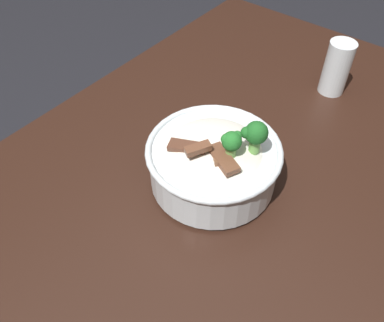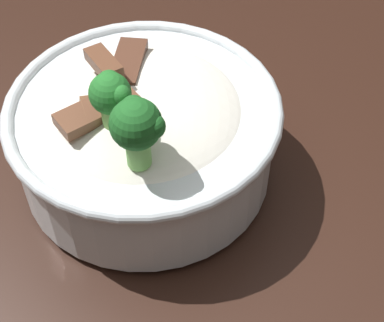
# 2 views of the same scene
# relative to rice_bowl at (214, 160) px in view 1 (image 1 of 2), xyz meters

# --- Properties ---
(dining_table) EXTENTS (1.39, 0.83, 0.77)m
(dining_table) POSITION_rel_rice_bowl_xyz_m (-0.01, 0.01, -0.16)
(dining_table) COLOR black
(dining_table) RESTS_ON ground
(rice_bowl) EXTENTS (0.25, 0.25, 0.16)m
(rice_bowl) POSITION_rel_rice_bowl_xyz_m (0.00, 0.00, 0.00)
(rice_bowl) COLOR silver
(rice_bowl) RESTS_ON dining_table
(drinking_glass) EXTENTS (0.06, 0.06, 0.13)m
(drinking_glass) POSITION_rel_rice_bowl_xyz_m (0.41, -0.05, -0.01)
(drinking_glass) COLOR white
(drinking_glass) RESTS_ON dining_table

